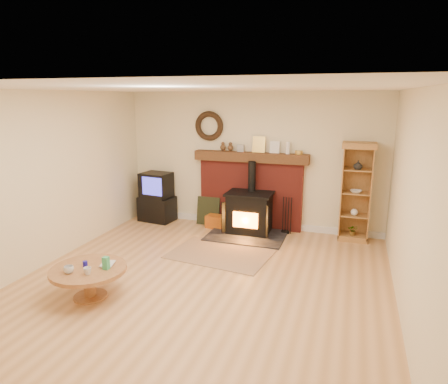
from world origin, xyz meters
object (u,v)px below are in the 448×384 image
(tv_unit, at_px, (157,198))
(curio_cabinet, at_px, (356,192))
(coffee_table, at_px, (89,274))
(wood_stove, at_px, (249,214))

(tv_unit, distance_m, curio_cabinet, 3.88)
(tv_unit, relative_size, curio_cabinet, 0.57)
(coffee_table, bearing_deg, wood_stove, 66.83)
(tv_unit, xyz_separation_m, coffee_table, (0.71, -3.21, -0.15))
(tv_unit, bearing_deg, curio_cabinet, 1.24)
(tv_unit, height_order, curio_cabinet, curio_cabinet)
(tv_unit, bearing_deg, coffee_table, -77.51)
(wood_stove, bearing_deg, curio_cabinet, 8.43)
(tv_unit, relative_size, coffee_table, 1.06)
(curio_cabinet, bearing_deg, coffee_table, -133.68)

